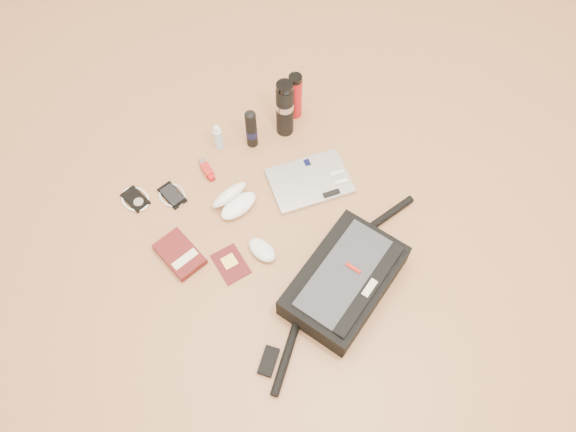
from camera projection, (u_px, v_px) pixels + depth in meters
The scene contains 14 objects.
ground at pixel (289, 234), 2.10m from camera, with size 4.00×4.00×0.00m, color #AA7247.
messenger_bag at pixel (344, 281), 1.95m from camera, with size 0.87×0.39×0.13m.
laptop at pixel (310, 181), 2.20m from camera, with size 0.36×0.30×0.03m.
book at pixel (180, 254), 2.04m from camera, with size 0.13×0.19×0.03m.
passport at pixel (231, 264), 2.04m from camera, with size 0.11×0.15×0.01m.
mouse at pixel (262, 250), 2.05m from camera, with size 0.08×0.13×0.04m.
sunglasses_case at pixel (234, 200), 2.13m from camera, with size 0.17×0.15×0.09m.
ipod at pixel (135, 199), 2.17m from camera, with size 0.11×0.12×0.01m.
phone at pixel (172, 195), 2.18m from camera, with size 0.10×0.12×0.01m.
inhaler at pixel (207, 169), 2.23m from camera, with size 0.04×0.11×0.03m.
spray_bottle at pixel (218, 138), 2.25m from camera, with size 0.04×0.04×0.13m.
aerosol_can at pixel (251, 129), 2.22m from camera, with size 0.06×0.06×0.19m.
thermos_black at pixel (285, 108), 2.22m from camera, with size 0.07×0.07×0.27m.
thermos_red at pixel (295, 96), 2.28m from camera, with size 0.07×0.07×0.22m.
Camera 1 is at (-0.59, -0.75, 1.87)m, focal length 35.00 mm.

